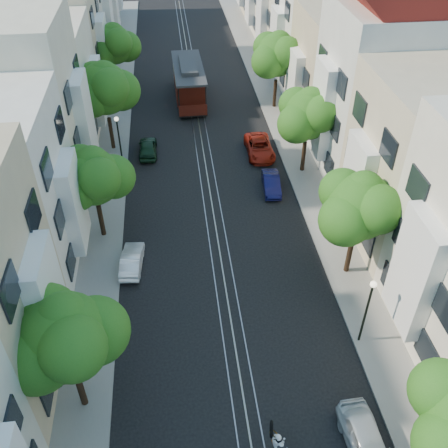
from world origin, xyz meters
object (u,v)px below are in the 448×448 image
object	(u,v)px
tree_w_a	(66,338)
lamp_west	(119,135)
parked_car_e_near	(367,443)
parked_car_w_far	(148,147)
parked_car_e_mid	(271,183)
parked_car_w_mid	(132,260)
tree_w_d	(114,45)
parked_car_e_far	(260,147)
tree_e_d	(278,56)
tree_w_c	(105,90)
tree_w_b	(94,178)
lamp_east	(368,303)
cable_car	(189,80)
tree_e_b	(361,208)
sportbike_rider	(280,446)
tree_e_c	(309,116)

from	to	relation	value
tree_w_a	lamp_west	size ratio (longest dim) A/B	1.61
parked_car_e_near	parked_car_w_far	bearing A→B (deg)	107.34
parked_car_e_mid	parked_car_w_mid	world-z (taller)	parked_car_e_mid
tree_w_d	parked_car_e_far	bearing A→B (deg)	-48.74
tree_e_d	tree_w_c	distance (m)	15.60
tree_w_b	tree_w_d	distance (m)	22.00
tree_w_a	parked_car_w_far	size ratio (longest dim) A/B	1.90
tree_w_b	lamp_east	xyz separation A→B (m)	(13.44, -9.98, -1.55)
lamp_west	cable_car	world-z (taller)	lamp_west
parked_car_e_far	parked_car_w_far	world-z (taller)	parked_car_e_far
tree_e_b	sportbike_rider	bearing A→B (deg)	-120.98
tree_e_c	parked_car_w_far	distance (m)	12.92
tree_w_c	lamp_west	size ratio (longest dim) A/B	1.71
tree_w_a	lamp_east	xyz separation A→B (m)	(13.44, 2.02, -1.89)
parked_car_e_near	parked_car_w_mid	world-z (taller)	parked_car_e_near
parked_car_e_mid	sportbike_rider	bearing A→B (deg)	-95.42
tree_e_c	parked_car_e_near	world-z (taller)	tree_e_c
tree_e_c	parked_car_e_mid	size ratio (longest dim) A/B	1.97
tree_e_c	tree_w_b	world-z (taller)	tree_e_c
parked_car_e_mid	parked_car_e_far	xyz separation A→B (m)	(0.00, 5.00, 0.07)
parked_car_e_mid	tree_w_c	bearing A→B (deg)	152.67
tree_e_d	sportbike_rider	world-z (taller)	tree_e_d
tree_w_a	parked_car_e_near	world-z (taller)	tree_w_a
tree_w_c	sportbike_rider	world-z (taller)	tree_w_c
tree_e_b	parked_car_w_far	xyz separation A→B (m)	(-11.66, 14.87, -4.13)
parked_car_w_far	cable_car	bearing A→B (deg)	-111.34
tree_e_c	tree_w_a	distance (m)	23.05
tree_e_b	lamp_west	size ratio (longest dim) A/B	1.61
tree_w_d	parked_car_w_far	size ratio (longest dim) A/B	1.85
tree_w_a	parked_car_e_near	distance (m)	13.00
tree_e_c	parked_car_e_near	xyz separation A→B (m)	(-2.58, -21.54, -3.94)
sportbike_rider	parked_car_w_mid	xyz separation A→B (m)	(-6.34, 12.22, -0.24)
parked_car_w_far	parked_car_e_far	bearing A→B (deg)	174.04
parked_car_e_near	parked_car_w_far	distance (m)	26.99
sportbike_rider	parked_car_e_far	distance (m)	24.42
tree_w_d	parked_car_e_far	xyz separation A→B (m)	(11.54, -13.16, -3.99)
sportbike_rider	parked_car_w_far	world-z (taller)	sportbike_rider
parked_car_e_far	parked_car_w_mid	size ratio (longest dim) A/B	1.33
parked_car_w_mid	parked_car_e_far	bearing A→B (deg)	-123.79
tree_w_a	parked_car_w_mid	size ratio (longest dim) A/B	2.03
tree_w_b	parked_car_e_mid	xyz separation A→B (m)	(11.54, 3.84, -3.85)
tree_e_d	parked_car_e_mid	world-z (taller)	tree_e_d
tree_w_c	parked_car_w_far	xyz separation A→B (m)	(2.74, -1.13, -4.47)
tree_e_b	parked_car_e_far	world-z (taller)	tree_e_b
tree_e_b	parked_car_e_far	xyz separation A→B (m)	(-2.86, 13.84, -4.12)
tree_e_c	lamp_west	bearing A→B (deg)	171.51
tree_e_d	tree_w_a	size ratio (longest dim) A/B	1.02
cable_car	tree_e_d	bearing A→B (deg)	-18.97
tree_e_c	parked_car_e_far	world-z (taller)	tree_e_c
tree_e_b	lamp_west	xyz separation A→B (m)	(-13.56, 13.02, -1.89)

